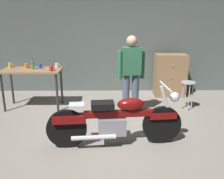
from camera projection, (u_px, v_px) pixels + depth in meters
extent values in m
plane|color=gray|center=(111.00, 136.00, 4.32)|extent=(12.00, 12.00, 0.00)
cube|color=#56605B|center=(111.00, 35.00, 6.55)|extent=(8.00, 0.12, 3.10)
cube|color=#99724C|center=(32.00, 70.00, 5.43)|extent=(1.30, 0.64, 0.04)
cylinder|color=#2D2D33|center=(3.00, 93.00, 5.31)|extent=(0.05, 0.05, 0.86)
cylinder|color=#2D2D33|center=(57.00, 93.00, 5.31)|extent=(0.05, 0.05, 0.86)
cylinder|color=#2D2D33|center=(12.00, 86.00, 5.80)|extent=(0.05, 0.05, 0.86)
cylinder|color=#2D2D33|center=(62.00, 86.00, 5.81)|extent=(0.05, 0.05, 0.86)
cylinder|color=black|center=(162.00, 125.00, 4.01)|extent=(0.64, 0.12, 0.64)
cylinder|color=black|center=(67.00, 129.00, 3.87)|extent=(0.64, 0.12, 0.64)
cube|color=maroon|center=(162.00, 115.00, 3.96)|extent=(0.45, 0.18, 0.10)
cube|color=maroon|center=(69.00, 118.00, 3.83)|extent=(0.53, 0.22, 0.12)
cube|color=gray|center=(112.00, 126.00, 3.93)|extent=(0.46, 0.28, 0.28)
cube|color=maroon|center=(118.00, 114.00, 3.88)|extent=(1.10, 0.19, 0.10)
ellipsoid|color=maroon|center=(131.00, 104.00, 3.86)|extent=(0.46, 0.26, 0.20)
cube|color=black|center=(103.00, 105.00, 3.82)|extent=(0.38, 0.27, 0.10)
cube|color=silver|center=(77.00, 105.00, 3.77)|extent=(0.26, 0.22, 0.03)
cylinder|color=silver|center=(167.00, 106.00, 3.92)|extent=(0.27, 0.07, 0.68)
cylinder|color=silver|center=(166.00, 86.00, 3.82)|extent=(0.08, 0.60, 0.03)
sphere|color=silver|center=(175.00, 97.00, 3.89)|extent=(0.16, 0.16, 0.16)
cylinder|color=silver|center=(94.00, 137.00, 3.81)|extent=(0.70, 0.13, 0.07)
cylinder|color=slate|center=(135.00, 94.00, 5.19)|extent=(0.15, 0.15, 0.88)
cylinder|color=slate|center=(126.00, 95.00, 5.15)|extent=(0.15, 0.15, 0.88)
cube|color=#33724C|center=(131.00, 61.00, 4.96)|extent=(0.41, 0.28, 0.56)
cylinder|color=#33724C|center=(143.00, 64.00, 5.02)|extent=(0.09, 0.09, 0.58)
cylinder|color=#33724C|center=(120.00, 65.00, 4.94)|extent=(0.09, 0.09, 0.58)
sphere|color=tan|center=(132.00, 41.00, 4.84)|extent=(0.22, 0.22, 0.22)
cylinder|color=#B2B2B7|center=(189.00, 82.00, 5.39)|extent=(0.32, 0.32, 0.02)
cylinder|color=#B2B2B7|center=(192.00, 96.00, 5.48)|extent=(0.02, 0.02, 0.62)
cylinder|color=#B2B2B7|center=(186.00, 95.00, 5.58)|extent=(0.02, 0.02, 0.62)
cylinder|color=#B2B2B7|center=(182.00, 96.00, 5.48)|extent=(0.02, 0.02, 0.62)
cylinder|color=#B2B2B7|center=(189.00, 98.00, 5.37)|extent=(0.02, 0.02, 0.62)
cube|color=#99724C|center=(170.00, 75.00, 6.37)|extent=(0.80, 0.44, 1.10)
sphere|color=tan|center=(173.00, 66.00, 6.06)|extent=(0.04, 0.04, 0.04)
sphere|color=tan|center=(172.00, 77.00, 6.15)|extent=(0.04, 0.04, 0.04)
sphere|color=tan|center=(171.00, 89.00, 6.24)|extent=(0.04, 0.04, 0.04)
cylinder|color=white|center=(57.00, 65.00, 5.63)|extent=(0.08, 0.08, 0.09)
torus|color=white|center=(59.00, 65.00, 5.63)|extent=(0.05, 0.01, 0.05)
cylinder|color=red|center=(51.00, 69.00, 5.22)|extent=(0.08, 0.08, 0.11)
torus|color=red|center=(53.00, 68.00, 5.22)|extent=(0.06, 0.01, 0.06)
cylinder|color=#2D51AD|center=(40.00, 66.00, 5.50)|extent=(0.08, 0.08, 0.11)
torus|color=#2D51AD|center=(42.00, 66.00, 5.49)|extent=(0.06, 0.01, 0.06)
cylinder|color=orange|center=(26.00, 66.00, 5.52)|extent=(0.09, 0.09, 0.11)
torus|color=orange|center=(28.00, 66.00, 5.52)|extent=(0.06, 0.01, 0.06)
cylinder|color=yellow|center=(10.00, 65.00, 5.58)|extent=(0.08, 0.08, 0.11)
torus|color=yellow|center=(12.00, 65.00, 5.58)|extent=(0.06, 0.01, 0.06)
cylinder|color=#4C8C4C|center=(33.00, 65.00, 5.41)|extent=(0.06, 0.06, 0.18)
cylinder|color=#4C8C4C|center=(32.00, 60.00, 5.38)|extent=(0.03, 0.03, 0.05)
cylinder|color=black|center=(32.00, 59.00, 5.37)|extent=(0.03, 0.03, 0.01)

